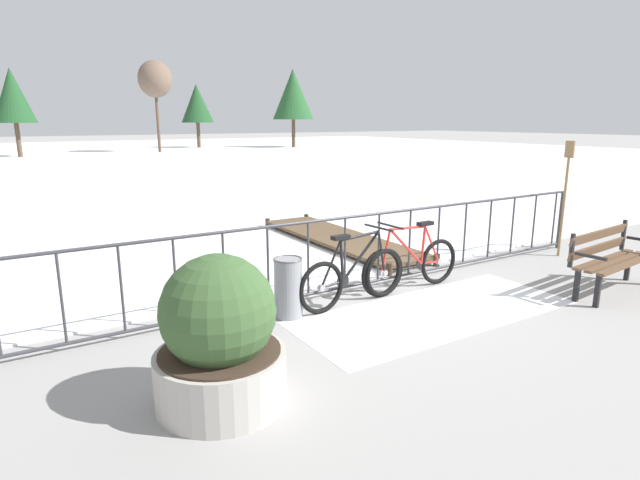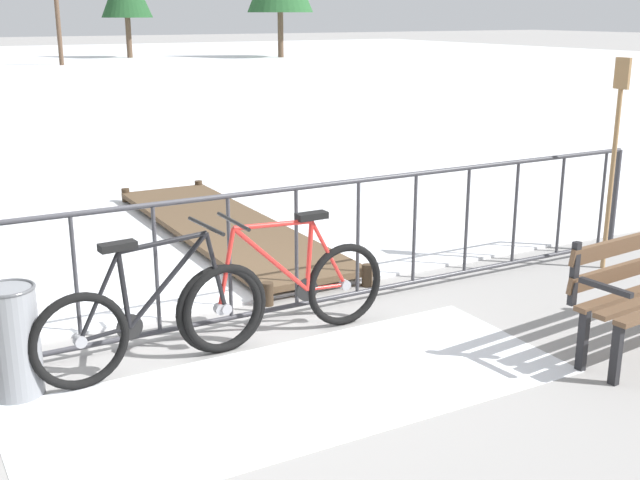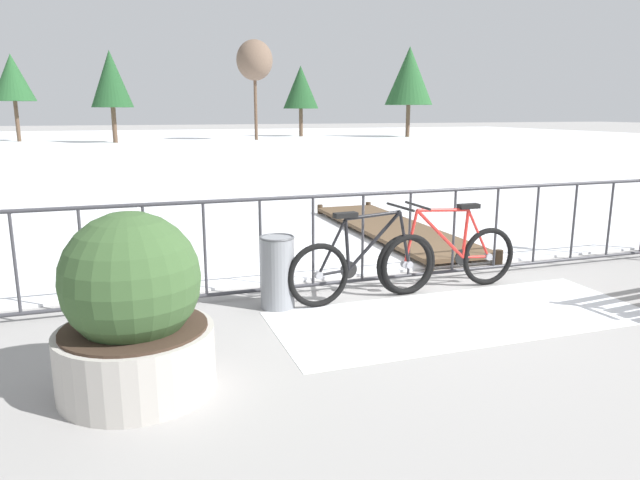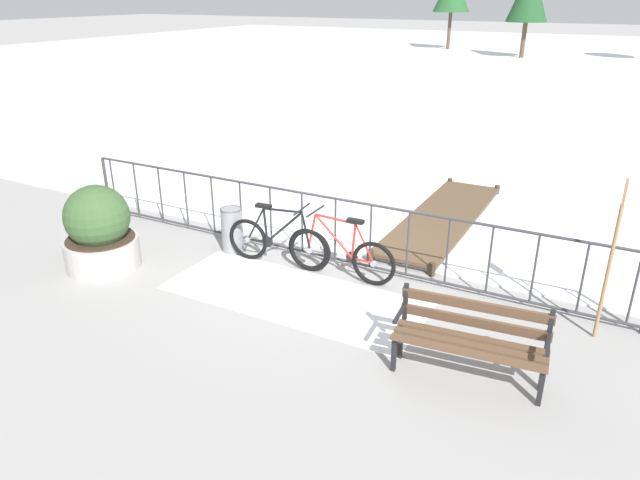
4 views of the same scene
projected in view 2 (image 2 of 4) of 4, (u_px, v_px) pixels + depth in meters
The scene contains 8 objects.
ground_plane at pixel (197, 334), 6.07m from camera, with size 160.00×160.00×0.00m, color gray.
snow_patch at pixel (300, 389), 5.18m from camera, with size 3.65×1.45×0.01m, color white.
railing_fence at pixel (194, 264), 5.91m from camera, with size 9.06×0.06×1.07m.
bicycle_near_railing at pixel (156, 319), 5.38m from camera, with size 1.71×0.52×0.97m.
bicycle_second at pixel (285, 291), 5.91m from camera, with size 1.71×0.52×0.97m.
trash_bin at pixel (12, 340), 5.01m from camera, with size 0.35×0.35×0.73m.
oar_upright at pixel (614, 151), 7.33m from camera, with size 0.04×0.16×1.98m.
wooden_dock at pixel (225, 227), 8.63m from camera, with size 1.10×4.30×0.20m.
Camera 2 is at (-1.93, -5.37, 2.37)m, focal length 44.56 mm.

